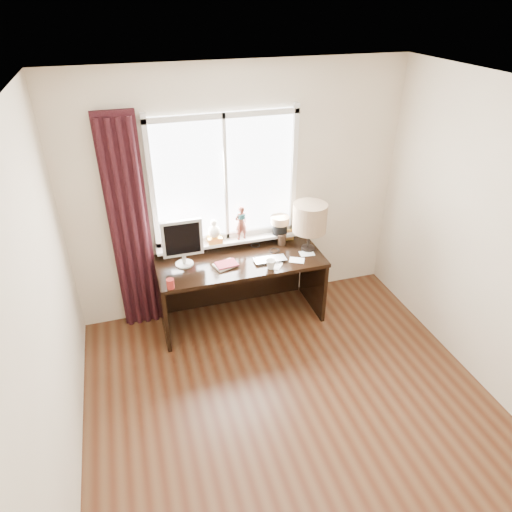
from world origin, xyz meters
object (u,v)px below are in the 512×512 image
object	(u,v)px
mug	(271,264)
monitor	(182,240)
desk	(238,275)
table_lamp	(310,218)
laptop	(270,260)
red_cup	(170,284)

from	to	relation	value
mug	monitor	xyz separation A→B (m)	(-0.80, 0.32, 0.23)
desk	monitor	world-z (taller)	monitor
mug	table_lamp	world-z (taller)	table_lamp
desk	monitor	distance (m)	0.77
desk	table_lamp	bearing A→B (deg)	-7.53
mug	table_lamp	xyz separation A→B (m)	(0.50, 0.24, 0.31)
mug	monitor	bearing A→B (deg)	158.47
laptop	red_cup	bearing A→B (deg)	-168.62
mug	monitor	size ratio (longest dim) A/B	0.20
laptop	mug	world-z (taller)	mug
mug	desk	world-z (taller)	mug
laptop	monitor	size ratio (longest dim) A/B	0.67
red_cup	table_lamp	world-z (taller)	table_lamp
laptop	desk	world-z (taller)	laptop
laptop	monitor	distance (m)	0.90
monitor	table_lamp	world-z (taller)	table_lamp
laptop	red_cup	size ratio (longest dim) A/B	3.51
desk	table_lamp	xyz separation A→B (m)	(0.74, -0.10, 0.61)
mug	red_cup	xyz separation A→B (m)	(-0.99, -0.06, -0.00)
desk	laptop	bearing A→B (deg)	-36.08
mug	laptop	bearing A→B (deg)	73.23
laptop	mug	bearing A→B (deg)	-105.84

